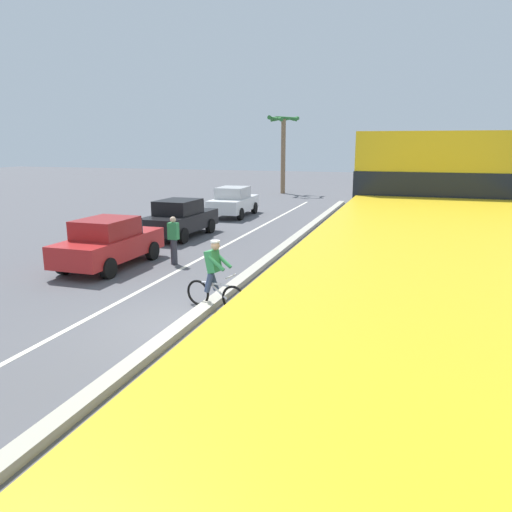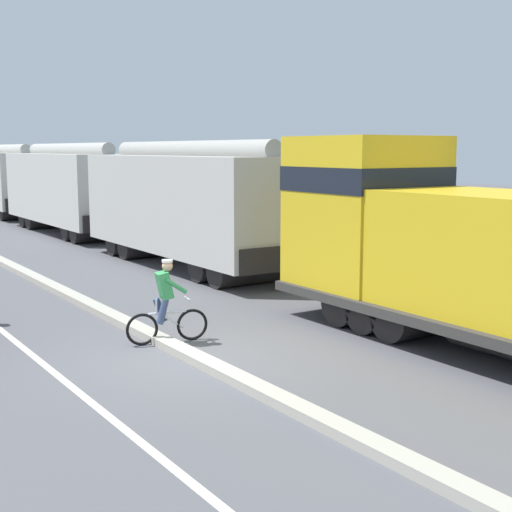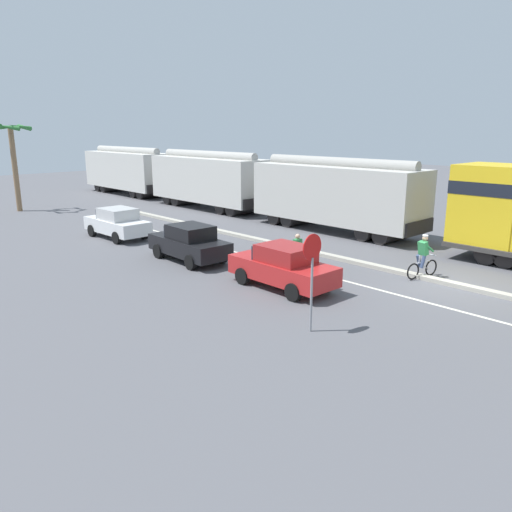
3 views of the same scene
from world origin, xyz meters
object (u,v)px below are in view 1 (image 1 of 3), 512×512
(hopper_car_trailing, at_px, (422,167))
(parked_car_black, at_px, (180,218))
(parked_car_white, at_px, (234,201))
(cyclist, at_px, (214,276))
(hopper_car_lead, at_px, (425,197))
(locomotive, at_px, (434,311))
(parked_car_red, at_px, (109,243))
(hopper_car_middle, at_px, (423,177))
(palm_tree_near, at_px, (283,134))
(pedestrian_by_cars, at_px, (174,240))

(hopper_car_trailing, height_order, parked_car_black, hopper_car_trailing)
(parked_car_white, xyz_separation_m, cyclist, (5.03, -14.98, 0.00))
(hopper_car_lead, height_order, cyclist, hopper_car_lead)
(parked_car_white, bearing_deg, locomotive, -62.49)
(locomotive, bearing_deg, parked_car_red, 144.69)
(parked_car_red, distance_m, cyclist, 5.68)
(hopper_car_lead, distance_m, hopper_car_trailing, 23.20)
(parked_car_black, relative_size, parked_car_white, 1.00)
(hopper_car_trailing, bearing_deg, hopper_car_middle, -90.00)
(hopper_car_lead, distance_m, hopper_car_middle, 11.60)
(parked_car_red, bearing_deg, cyclist, -30.43)
(hopper_car_trailing, height_order, parked_car_red, hopper_car_trailing)
(hopper_car_lead, xyz_separation_m, parked_car_red, (-9.79, -5.22, -1.26))
(parked_car_red, xyz_separation_m, parked_car_black, (-0.17, 5.54, 0.00))
(locomotive, height_order, parked_car_black, locomotive)
(cyclist, xyz_separation_m, palm_tree_near, (-5.68, 28.11, 3.83))
(locomotive, xyz_separation_m, cyclist, (-4.89, 4.06, -0.98))
(parked_car_red, bearing_deg, parked_car_black, 91.77)
(cyclist, bearing_deg, pedestrian_by_cars, 128.48)
(pedestrian_by_cars, bearing_deg, parked_car_red, -152.60)
(parked_car_red, bearing_deg, hopper_car_trailing, 71.00)
(hopper_car_middle, bearing_deg, parked_car_white, -154.55)
(hopper_car_lead, relative_size, pedestrian_by_cars, 6.54)
(hopper_car_lead, distance_m, cyclist, 9.54)
(hopper_car_trailing, bearing_deg, parked_car_black, -113.53)
(hopper_car_trailing, distance_m, parked_car_black, 24.99)
(locomotive, relative_size, cyclist, 6.77)
(pedestrian_by_cars, bearing_deg, hopper_car_trailing, 73.88)
(parked_car_black, distance_m, palm_tree_near, 20.07)
(hopper_car_lead, xyz_separation_m, hopper_car_trailing, (0.00, 23.20, 0.00))
(palm_tree_near, bearing_deg, parked_car_black, -88.24)
(parked_car_black, relative_size, pedestrian_by_cars, 2.63)
(hopper_car_middle, height_order, pedestrian_by_cars, hopper_car_middle)
(parked_car_black, height_order, parked_car_white, same)
(parked_car_red, height_order, palm_tree_near, palm_tree_near)
(hopper_car_middle, height_order, palm_tree_near, palm_tree_near)
(parked_car_white, relative_size, cyclist, 2.47)
(hopper_car_middle, relative_size, pedestrian_by_cars, 6.54)
(hopper_car_lead, height_order, parked_car_red, hopper_car_lead)
(parked_car_red, xyz_separation_m, parked_car_white, (-0.13, 12.10, 0.00))
(hopper_car_lead, height_order, hopper_car_middle, same)
(cyclist, bearing_deg, parked_car_red, 149.57)
(palm_tree_near, bearing_deg, hopper_car_lead, -62.16)
(parked_car_white, relative_size, palm_tree_near, 0.69)
(hopper_car_trailing, height_order, cyclist, hopper_car_trailing)
(hopper_car_lead, distance_m, pedestrian_by_cars, 9.09)
(hopper_car_lead, relative_size, parked_car_white, 2.50)
(locomotive, relative_size, parked_car_red, 2.75)
(hopper_car_middle, distance_m, parked_car_black, 15.10)
(hopper_car_trailing, bearing_deg, cyclist, -98.87)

